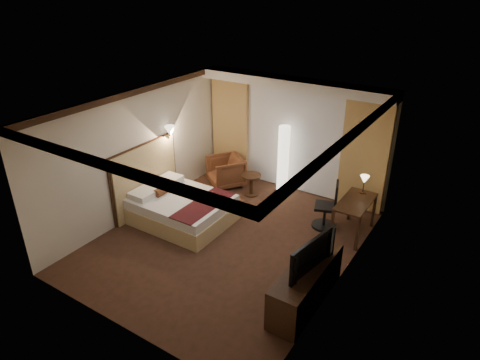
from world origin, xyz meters
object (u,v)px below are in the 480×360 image
Objects in this scene: floor_lamp at (283,160)px; dresser at (306,285)px; desk at (354,218)px; office_chair at (326,205)px; television at (307,249)px; bed at (182,209)px; side_table at (251,185)px; armchair at (226,170)px.

dresser is at bearing -56.60° from floor_lamp.
dresser is at bearing -88.76° from desk.
office_chair is 0.93× the size of television.
office_chair is at bearing 105.65° from dresser.
television reaches higher than desk.
dresser is at bearing -93.46° from office_chair.
bed is 1.16× the size of floor_lamp.
floor_lamp reaches higher than television.
armchair is at bearing 172.72° from side_table.
dresser is (3.22, -0.85, 0.06)m from bed.
floor_lamp is (0.56, 0.49, 0.58)m from side_table.
television is (2.60, -2.66, 0.74)m from side_table.
office_chair reaches higher than side_table.
floor_lamp reaches higher than side_table.
armchair is 1.55× the size of side_table.
bed is 1.90m from side_table.
armchair is 1.46m from floor_lamp.
armchair reaches higher than side_table.
desk is (2.58, -0.34, 0.12)m from side_table.
side_table is at bearing -138.48° from floor_lamp.
office_chair reaches higher than bed.
television is (0.02, -2.32, 0.63)m from desk.
armchair is at bearing 61.18° from television.
desk is at bearing -14.21° from office_chair.
television reaches higher than bed.
office_chair is (-0.58, -0.05, 0.14)m from desk.
side_table is (0.59, 1.80, -0.03)m from bed.
desk reaches higher than dresser.
office_chair is at bearing -175.11° from desk.
side_table is 2.05m from office_chair.
dresser is at bearing -14.85° from bed.
bed is at bearing 165.15° from dresser.
armchair is 0.81m from side_table.
floor_lamp reaches higher than desk.
dresser is (2.63, -2.66, 0.08)m from side_table.
bed is 1.75× the size of desk.
floor_lamp is 1.51× the size of television.
floor_lamp is at bearing 41.52° from side_table.
bed is at bearing -116.54° from floor_lamp.
armchair is at bearing 95.87° from bed.
television is at bearing -14.98° from bed.
office_chair is at bearing 28.58° from bed.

